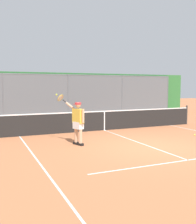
{
  "coord_description": "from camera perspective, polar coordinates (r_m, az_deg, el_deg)",
  "views": [
    {
      "loc": [
        5.41,
        7.58,
        2.14
      ],
      "look_at": [
        0.9,
        -2.7,
        1.05
      ],
      "focal_mm": 42.16,
      "sensor_mm": 36.0,
      "label": 1
    }
  ],
  "objects": [
    {
      "name": "tennis_player",
      "position": [
        9.61,
        -4.43,
        -1.82
      ],
      "size": [
        0.8,
        1.18,
        1.86
      ],
      "rotation": [
        0.0,
        0.0,
        -1.22
      ],
      "color": "black",
      "rests_on": "ground"
    },
    {
      "name": "tennis_net",
      "position": [
        12.88,
        1.37,
        -1.79
      ],
      "size": [
        10.42,
        0.09,
        1.07
      ],
      "color": "#2D2D2D",
      "rests_on": "ground"
    },
    {
      "name": "tennis_ball_near_net",
      "position": [
        12.29,
        20.21,
        -4.67
      ],
      "size": [
        0.07,
        0.07,
        0.07
      ],
      "primitive_type": "sphere",
      "color": "#D6E042",
      "rests_on": "ground"
    },
    {
      "name": "fence_backdrop",
      "position": [
        18.93,
        -7.06,
        3.67
      ],
      "size": [
        20.03,
        1.37,
        3.09
      ],
      "color": "#565B60",
      "rests_on": "ground"
    },
    {
      "name": "court_line_markings",
      "position": [
        8.04,
        20.13,
        -10.21
      ],
      "size": [
        8.11,
        10.51,
        0.01
      ],
      "color": "white",
      "rests_on": "ground"
    },
    {
      "name": "ground_plane",
      "position": [
        9.55,
        11.66,
        -7.52
      ],
      "size": [
        60.0,
        60.0,
        0.0
      ],
      "primitive_type": "plane",
      "color": "#B76B42"
    }
  ]
}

